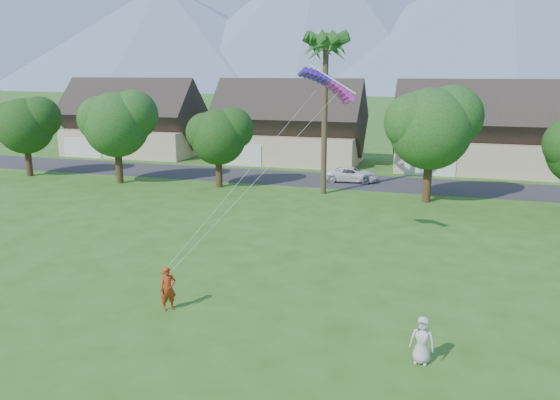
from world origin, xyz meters
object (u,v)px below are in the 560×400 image
at_px(watcher, 422,340).
at_px(parked_car, 352,174).
at_px(parafoil_kite, 328,82).
at_px(kite_flyer, 168,289).

distance_m(watcher, parked_car, 30.95).
xyz_separation_m(parked_car, parafoil_kite, (2.05, -20.44, 8.41)).
distance_m(kite_flyer, watcher, 10.20).
relative_size(watcher, parafoil_kite, 0.53).
xyz_separation_m(kite_flyer, watcher, (10.12, -1.28, -0.10)).
bearing_deg(parafoil_kite, parked_car, 73.20).
bearing_deg(kite_flyer, watcher, -51.63).
bearing_deg(kite_flyer, parafoil_kite, 15.97).
distance_m(watcher, parafoil_kite, 13.74).
relative_size(kite_flyer, parafoil_kite, 0.59).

